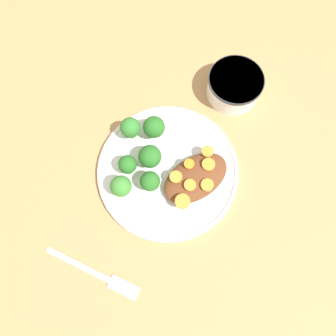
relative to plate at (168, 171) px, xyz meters
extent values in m
plane|color=tan|center=(0.00, 0.00, -0.01)|extent=(4.00, 4.00, 0.00)
cylinder|color=silver|center=(0.00, 0.00, 0.00)|extent=(0.28, 0.28, 0.01)
torus|color=silver|center=(0.00, 0.00, 0.00)|extent=(0.27, 0.27, 0.01)
cylinder|color=white|center=(-0.21, -0.07, 0.02)|extent=(0.11, 0.11, 0.05)
cylinder|color=#333338|center=(-0.21, -0.07, 0.04)|extent=(0.11, 0.11, 0.01)
cylinder|color=white|center=(-0.21, -0.07, 0.03)|extent=(0.09, 0.09, 0.01)
ellipsoid|color=brown|center=(-0.03, 0.04, 0.02)|extent=(0.13, 0.08, 0.03)
cylinder|color=#759E51|center=(0.09, -0.01, 0.02)|extent=(0.02, 0.02, 0.02)
sphere|color=#3D8433|center=(0.09, -0.01, 0.04)|extent=(0.04, 0.04, 0.04)
cylinder|color=#7FA85B|center=(-0.02, -0.08, 0.02)|extent=(0.01, 0.01, 0.02)
sphere|color=#286B23|center=(-0.02, -0.08, 0.04)|extent=(0.04, 0.04, 0.04)
cylinder|color=#7FA85B|center=(0.04, 0.01, 0.01)|extent=(0.02, 0.02, 0.02)
sphere|color=#286B23|center=(0.04, 0.01, 0.04)|extent=(0.04, 0.04, 0.04)
cylinder|color=#7FA85B|center=(0.02, -0.10, 0.02)|extent=(0.02, 0.02, 0.02)
sphere|color=#337A2D|center=(0.02, -0.10, 0.04)|extent=(0.04, 0.04, 0.04)
cylinder|color=#7FA85B|center=(0.06, -0.04, 0.02)|extent=(0.02, 0.02, 0.02)
sphere|color=#286B23|center=(0.06, -0.04, 0.04)|extent=(0.04, 0.04, 0.04)
cylinder|color=#7FA85B|center=(0.02, -0.03, 0.02)|extent=(0.02, 0.02, 0.02)
sphere|color=#286B23|center=(0.02, -0.03, 0.04)|extent=(0.04, 0.04, 0.04)
cylinder|color=orange|center=(-0.06, 0.04, 0.04)|extent=(0.02, 0.02, 0.01)
cylinder|color=orange|center=(-0.03, 0.02, 0.03)|extent=(0.02, 0.02, 0.00)
cylinder|color=orange|center=(0.02, 0.07, 0.04)|extent=(0.03, 0.03, 0.01)
cylinder|color=orange|center=(-0.04, 0.07, 0.03)|extent=(0.02, 0.02, 0.00)
cylinder|color=orange|center=(-0.08, 0.02, 0.03)|extent=(0.02, 0.02, 0.00)
cylinder|color=orange|center=(0.00, 0.03, 0.03)|extent=(0.02, 0.02, 0.00)
cylinder|color=orange|center=(-0.01, 0.05, 0.04)|extent=(0.02, 0.02, 0.01)
cube|color=silver|center=(0.24, 0.05, -0.01)|extent=(0.08, 0.12, 0.01)
cube|color=silver|center=(0.19, 0.14, -0.01)|extent=(0.05, 0.06, 0.01)
camera|label=1|loc=(0.10, 0.15, 0.62)|focal=35.00mm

